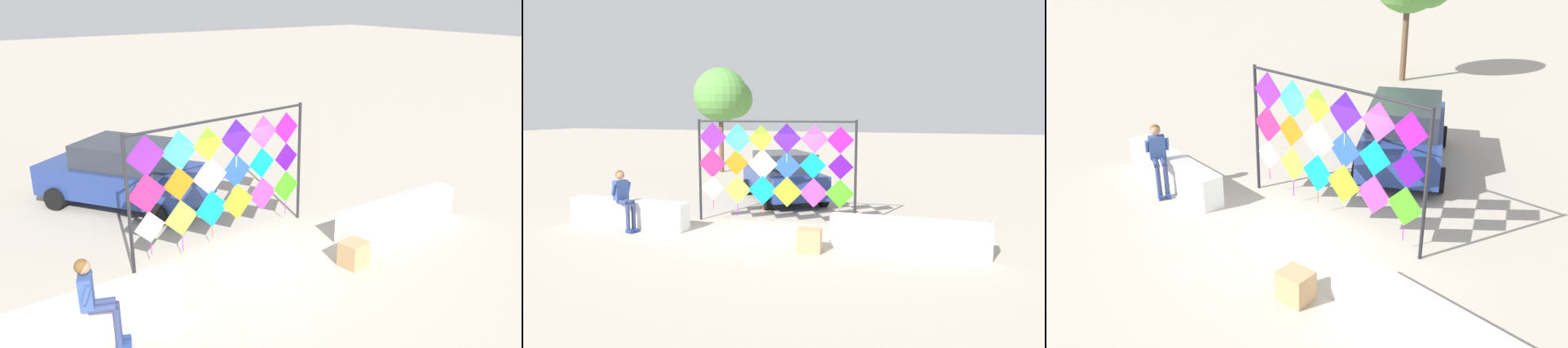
% 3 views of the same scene
% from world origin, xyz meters
% --- Properties ---
extents(ground, '(120.00, 120.00, 0.00)m').
position_xyz_m(ground, '(0.00, 0.00, 0.00)').
color(ground, '#ADA393').
extents(plaza_ledge_left, '(3.46, 0.50, 0.74)m').
position_xyz_m(plaza_ledge_left, '(-3.68, -0.55, 0.37)').
color(plaza_ledge_left, white).
rests_on(plaza_ledge_left, ground).
extents(plaza_ledge_right, '(3.46, 0.50, 0.74)m').
position_xyz_m(plaza_ledge_right, '(3.68, -0.55, 0.37)').
color(plaza_ledge_right, white).
rests_on(plaza_ledge_right, ground).
extents(kite_display_rack, '(4.47, 0.48, 2.89)m').
position_xyz_m(kite_display_rack, '(-0.08, 1.05, 1.74)').
color(kite_display_rack, '#232328').
rests_on(kite_display_rack, ground).
extents(seated_vendor, '(0.75, 0.60, 1.59)m').
position_xyz_m(seated_vendor, '(-3.52, -0.96, 0.94)').
color(seated_vendor, navy).
rests_on(seated_vendor, ground).
extents(parked_car, '(4.07, 4.65, 1.70)m').
position_xyz_m(parked_car, '(-1.00, 4.48, 0.86)').
color(parked_car, navy).
rests_on(parked_car, ground).
extents(cardboard_box_large, '(0.58, 0.52, 0.52)m').
position_xyz_m(cardboard_box_large, '(1.61, -1.26, 0.26)').
color(cardboard_box_large, tan).
rests_on(cardboard_box_large, ground).
extents(tree_palm_like, '(2.78, 2.97, 5.29)m').
position_xyz_m(tree_palm_like, '(-6.49, 11.29, 3.83)').
color(tree_palm_like, brown).
rests_on(tree_palm_like, ground).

